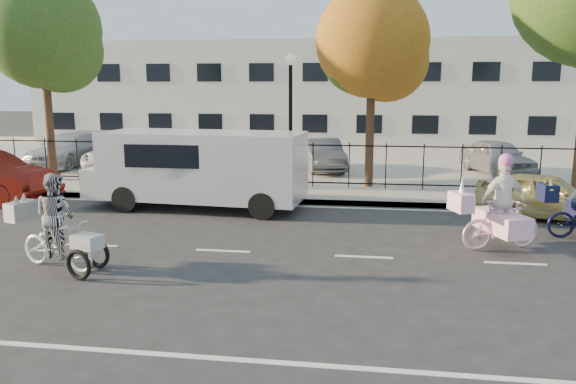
% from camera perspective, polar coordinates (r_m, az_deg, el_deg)
% --- Properties ---
extents(ground, '(120.00, 120.00, 0.00)m').
position_cam_1_polar(ground, '(12.18, -6.62, -5.98)').
color(ground, '#333334').
extents(road_markings, '(60.00, 9.52, 0.01)m').
position_cam_1_polar(road_markings, '(12.18, -6.62, -5.96)').
color(road_markings, silver).
rests_on(road_markings, ground).
extents(curb, '(60.00, 0.10, 0.15)m').
position_cam_1_polar(curb, '(16.94, -2.25, -0.88)').
color(curb, '#A8A399').
rests_on(curb, ground).
extents(sidewalk, '(60.00, 2.20, 0.15)m').
position_cam_1_polar(sidewalk, '(17.95, -1.64, -0.21)').
color(sidewalk, '#A8A399').
rests_on(sidewalk, ground).
extents(parking_lot, '(60.00, 15.60, 0.15)m').
position_cam_1_polar(parking_lot, '(26.65, 1.66, 3.41)').
color(parking_lot, '#A8A399').
rests_on(parking_lot, ground).
extents(iron_fence, '(58.00, 0.06, 1.50)m').
position_cam_1_polar(iron_fence, '(18.89, -1.08, 2.88)').
color(iron_fence, black).
rests_on(iron_fence, sidewalk).
extents(building, '(34.00, 10.00, 6.00)m').
position_cam_1_polar(building, '(36.39, 3.55, 9.99)').
color(building, silver).
rests_on(building, ground).
extents(lamppost, '(0.36, 0.36, 4.33)m').
position_cam_1_polar(lamppost, '(18.24, 0.26, 9.58)').
color(lamppost, black).
rests_on(lamppost, sidewalk).
extents(street_sign, '(0.85, 0.06, 1.80)m').
position_cam_1_polar(street_sign, '(18.83, -6.87, 4.37)').
color(street_sign, black).
rests_on(street_sign, sidewalk).
extents(zebra_trike, '(2.18, 1.34, 1.88)m').
position_cam_1_polar(zebra_trike, '(11.70, -22.43, -3.78)').
color(zebra_trike, white).
rests_on(zebra_trike, ground).
extents(unicorn_bike, '(2.12, 1.54, 2.09)m').
position_cam_1_polar(unicorn_bike, '(12.87, 20.79, -2.16)').
color(unicorn_bike, '#F8BDD3').
rests_on(unicorn_bike, ground).
extents(white_van, '(6.35, 2.56, 2.20)m').
position_cam_1_polar(white_van, '(16.22, -8.96, 2.57)').
color(white_van, silver).
rests_on(white_van, ground).
extents(gold_sedan, '(3.89, 2.46, 1.23)m').
position_cam_1_polar(gold_sedan, '(16.34, 24.72, -0.37)').
color(gold_sedan, tan).
rests_on(gold_sedan, ground).
extents(pedestrian, '(0.83, 0.79, 1.90)m').
position_cam_1_polar(pedestrian, '(18.29, -14.87, 2.90)').
color(pedestrian, black).
rests_on(pedestrian, sidewalk).
extents(lot_car_a, '(2.04, 4.70, 1.35)m').
position_cam_1_polar(lot_car_a, '(25.54, -21.37, 4.04)').
color(lot_car_a, '#B9BEC2').
rests_on(lot_car_a, parking_lot).
extents(lot_car_b, '(2.56, 4.49, 1.18)m').
position_cam_1_polar(lot_car_b, '(23.84, -16.87, 3.69)').
color(lot_car_b, white).
rests_on(lot_car_b, parking_lot).
extents(lot_car_c, '(2.19, 4.01, 1.25)m').
position_cam_1_polar(lot_car_c, '(22.48, 3.60, 3.82)').
color(lot_car_c, '#505358').
rests_on(lot_car_c, parking_lot).
extents(lot_car_d, '(2.59, 4.16, 1.32)m').
position_cam_1_polar(lot_car_d, '(22.93, 20.46, 3.38)').
color(lot_car_d, '#96989D').
rests_on(lot_car_d, parking_lot).
extents(tree_west, '(4.03, 4.03, 7.39)m').
position_cam_1_polar(tree_west, '(21.82, -23.26, 14.34)').
color(tree_west, '#442D1D').
rests_on(tree_west, ground).
extents(tree_mid, '(3.69, 3.68, 6.75)m').
position_cam_1_polar(tree_mid, '(18.95, 8.99, 14.36)').
color(tree_mid, '#442D1D').
rests_on(tree_mid, ground).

